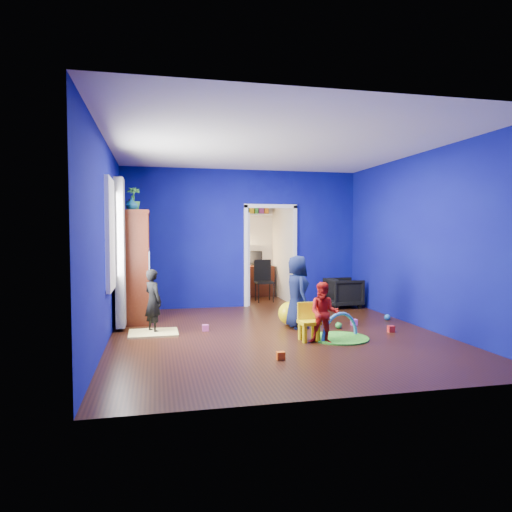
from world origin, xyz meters
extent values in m
cube|color=black|center=(0.00, 0.00, 0.00)|extent=(5.00, 5.50, 0.01)
cube|color=white|center=(0.00, 0.00, 2.90)|extent=(5.00, 5.50, 0.01)
cube|color=#0A0A72|center=(0.00, 2.75, 1.45)|extent=(5.00, 0.02, 2.90)
cube|color=#0A0A72|center=(0.00, -2.75, 1.45)|extent=(5.00, 0.02, 2.90)
cube|color=#0A0A72|center=(-2.50, 0.00, 1.45)|extent=(0.02, 5.50, 2.90)
cube|color=#0A0A72|center=(2.50, 0.00, 1.45)|extent=(0.02, 5.50, 2.90)
imported|color=black|center=(2.06, 2.20, 0.31)|extent=(0.70, 0.68, 0.62)
imported|color=black|center=(-1.86, 0.56, 0.50)|extent=(0.40, 0.44, 1.00)
imported|color=#10173C|center=(0.47, 0.42, 0.60)|extent=(0.41, 0.61, 1.20)
imported|color=red|center=(0.51, -0.69, 0.44)|extent=(0.52, 0.48, 0.88)
imported|color=#0D616A|center=(-2.20, 1.33, 2.06)|extent=(0.25, 0.25, 0.21)
imported|color=#338731|center=(-2.20, 1.85, 2.18)|extent=(0.26, 0.26, 0.45)
cube|color=#411B0A|center=(-2.20, 1.63, 0.98)|extent=(0.58, 1.14, 1.96)
cube|color=silver|center=(-2.16, 1.63, 1.02)|extent=(0.46, 0.70, 0.54)
cube|color=#F2E07A|center=(-1.86, 0.46, 0.01)|extent=(0.76, 0.61, 0.03)
sphere|color=yellow|center=(0.42, 0.67, 0.20)|extent=(0.40, 0.40, 0.40)
cube|color=yellow|center=(0.36, -0.49, 0.25)|extent=(0.30, 0.30, 0.50)
cylinder|color=green|center=(0.85, -0.48, 0.01)|extent=(0.85, 0.85, 0.02)
torus|color=#3F8CD8|center=(0.85, -0.48, 0.02)|extent=(0.71, 0.37, 0.77)
cube|color=white|center=(-2.48, 0.35, 1.55)|extent=(0.03, 0.95, 1.55)
cube|color=slate|center=(-2.37, 0.90, 1.25)|extent=(0.14, 0.42, 2.40)
cube|color=white|center=(0.60, 2.75, 1.05)|extent=(1.16, 0.10, 2.10)
cube|color=#3D140A|center=(0.60, 4.26, 0.38)|extent=(0.88, 0.44, 0.75)
cube|color=black|center=(0.60, 4.38, 0.95)|extent=(0.40, 0.05, 0.32)
sphere|color=#FFD88C|center=(0.32, 4.32, 0.93)|extent=(0.14, 0.14, 0.14)
cube|color=black|center=(0.60, 3.30, 0.46)|extent=(0.40, 0.40, 0.92)
cube|color=white|center=(0.60, 4.37, 2.02)|extent=(0.88, 0.24, 0.04)
cube|color=red|center=(1.83, -0.22, 0.05)|extent=(0.10, 0.08, 0.10)
sphere|color=blue|center=(2.26, 0.70, 0.06)|extent=(0.11, 0.11, 0.11)
cube|color=#F4590C|center=(-0.31, -1.36, 0.05)|extent=(0.10, 0.08, 0.10)
sphere|color=green|center=(1.11, 0.20, 0.06)|extent=(0.11, 0.11, 0.11)
cube|color=#E054E0|center=(1.48, 0.40, 0.05)|extent=(0.10, 0.08, 0.10)
cube|color=#D750A3|center=(-1.04, 0.49, 0.05)|extent=(0.10, 0.08, 0.10)
camera|label=1|loc=(-1.81, -6.75, 1.58)|focal=32.00mm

